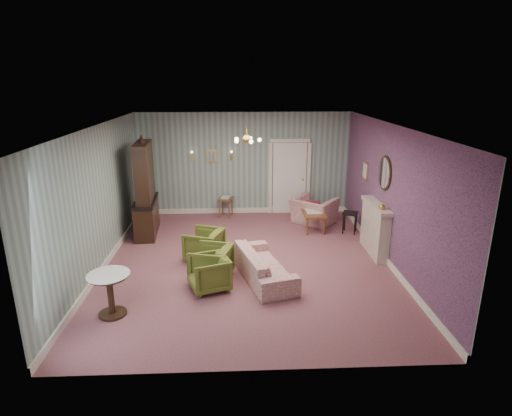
{
  "coord_description": "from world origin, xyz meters",
  "views": [
    {
      "loc": [
        -0.2,
        -8.3,
        3.81
      ],
      "look_at": [
        0.2,
        0.4,
        1.1
      ],
      "focal_mm": 29.56,
      "sensor_mm": 36.0,
      "label": 1
    }
  ],
  "objects_px": {
    "side_table_black": "(350,223)",
    "olive_chair_b": "(211,261)",
    "olive_chair_a": "(209,271)",
    "sofa_chintz": "(263,260)",
    "fireplace": "(375,229)",
    "pedestal_table": "(111,294)",
    "dresser": "(144,187)",
    "olive_chair_c": "(204,243)",
    "wingback_chair": "(314,206)",
    "coffee_table": "(313,220)"
  },
  "relations": [
    {
      "from": "olive_chair_c",
      "to": "pedestal_table",
      "type": "height_order",
      "value": "pedestal_table"
    },
    {
      "from": "olive_chair_a",
      "to": "wingback_chair",
      "type": "distance_m",
      "value": 4.49
    },
    {
      "from": "fireplace",
      "to": "pedestal_table",
      "type": "bearing_deg",
      "value": -155.31
    },
    {
      "from": "olive_chair_b",
      "to": "side_table_black",
      "type": "height_order",
      "value": "olive_chair_b"
    },
    {
      "from": "olive_chair_a",
      "to": "dresser",
      "type": "bearing_deg",
      "value": -169.56
    },
    {
      "from": "olive_chair_a",
      "to": "fireplace",
      "type": "xyz_separation_m",
      "value": [
        3.61,
        1.55,
        0.22
      ]
    },
    {
      "from": "olive_chair_c",
      "to": "side_table_black",
      "type": "relative_size",
      "value": 1.36
    },
    {
      "from": "olive_chair_a",
      "to": "olive_chair_c",
      "type": "height_order",
      "value": "olive_chair_c"
    },
    {
      "from": "olive_chair_a",
      "to": "sofa_chintz",
      "type": "xyz_separation_m",
      "value": [
        1.05,
        0.41,
        0.03
      ]
    },
    {
      "from": "coffee_table",
      "to": "wingback_chair",
      "type": "bearing_deg",
      "value": 78.31
    },
    {
      "from": "wingback_chair",
      "to": "fireplace",
      "type": "bearing_deg",
      "value": 155.02
    },
    {
      "from": "side_table_black",
      "to": "olive_chair_b",
      "type": "bearing_deg",
      "value": -144.56
    },
    {
      "from": "wingback_chair",
      "to": "side_table_black",
      "type": "distance_m",
      "value": 1.14
    },
    {
      "from": "olive_chair_b",
      "to": "fireplace",
      "type": "relative_size",
      "value": 0.53
    },
    {
      "from": "sofa_chintz",
      "to": "side_table_black",
      "type": "distance_m",
      "value": 3.39
    },
    {
      "from": "olive_chair_a",
      "to": "dresser",
      "type": "relative_size",
      "value": 0.29
    },
    {
      "from": "olive_chair_b",
      "to": "wingback_chair",
      "type": "bearing_deg",
      "value": 156.4
    },
    {
      "from": "fireplace",
      "to": "olive_chair_a",
      "type": "bearing_deg",
      "value": -156.8
    },
    {
      "from": "olive_chair_c",
      "to": "dresser",
      "type": "distance_m",
      "value": 2.41
    },
    {
      "from": "sofa_chintz",
      "to": "wingback_chair",
      "type": "xyz_separation_m",
      "value": [
        1.57,
        3.24,
        0.09
      ]
    },
    {
      "from": "olive_chair_b",
      "to": "fireplace",
      "type": "bearing_deg",
      "value": 122.51
    },
    {
      "from": "sofa_chintz",
      "to": "coffee_table",
      "type": "relative_size",
      "value": 2.02
    },
    {
      "from": "dresser",
      "to": "coffee_table",
      "type": "height_order",
      "value": "dresser"
    },
    {
      "from": "wingback_chair",
      "to": "olive_chair_c",
      "type": "bearing_deg",
      "value": 78.52
    },
    {
      "from": "dresser",
      "to": "coffee_table",
      "type": "relative_size",
      "value": 2.54
    },
    {
      "from": "sofa_chintz",
      "to": "pedestal_table",
      "type": "bearing_deg",
      "value": 99.5
    },
    {
      "from": "olive_chair_b",
      "to": "fireplace",
      "type": "height_order",
      "value": "fireplace"
    },
    {
      "from": "olive_chair_c",
      "to": "coffee_table",
      "type": "bearing_deg",
      "value": 143.52
    },
    {
      "from": "pedestal_table",
      "to": "side_table_black",
      "type": "bearing_deg",
      "value": 36.49
    },
    {
      "from": "fireplace",
      "to": "coffee_table",
      "type": "xyz_separation_m",
      "value": [
        -1.1,
        1.6,
        -0.33
      ]
    },
    {
      "from": "olive_chair_b",
      "to": "sofa_chintz",
      "type": "distance_m",
      "value": 1.02
    },
    {
      "from": "olive_chair_c",
      "to": "dresser",
      "type": "relative_size",
      "value": 0.3
    },
    {
      "from": "olive_chair_b",
      "to": "coffee_table",
      "type": "bearing_deg",
      "value": 152.79
    },
    {
      "from": "olive_chair_b",
      "to": "side_table_black",
      "type": "bearing_deg",
      "value": 140.75
    },
    {
      "from": "olive_chair_a",
      "to": "side_table_black",
      "type": "bearing_deg",
      "value": 110.34
    },
    {
      "from": "fireplace",
      "to": "side_table_black",
      "type": "relative_size",
      "value": 2.57
    },
    {
      "from": "fireplace",
      "to": "olive_chair_c",
      "type": "bearing_deg",
      "value": -177.53
    },
    {
      "from": "olive_chair_a",
      "to": "sofa_chintz",
      "type": "relative_size",
      "value": 0.36
    },
    {
      "from": "olive_chair_b",
      "to": "pedestal_table",
      "type": "bearing_deg",
      "value": -36.06
    },
    {
      "from": "side_table_black",
      "to": "pedestal_table",
      "type": "xyz_separation_m",
      "value": [
        -4.97,
        -3.67,
        0.11
      ]
    },
    {
      "from": "coffee_table",
      "to": "olive_chair_b",
      "type": "bearing_deg",
      "value": -132.52
    },
    {
      "from": "olive_chair_a",
      "to": "fireplace",
      "type": "height_order",
      "value": "fireplace"
    },
    {
      "from": "olive_chair_b",
      "to": "fireplace",
      "type": "distance_m",
      "value": 3.76
    },
    {
      "from": "dresser",
      "to": "olive_chair_b",
      "type": "bearing_deg",
      "value": -60.49
    },
    {
      "from": "olive_chair_b",
      "to": "side_table_black",
      "type": "xyz_separation_m",
      "value": [
        3.38,
        2.4,
        -0.1
      ]
    },
    {
      "from": "coffee_table",
      "to": "side_table_black",
      "type": "bearing_deg",
      "value": -19.23
    },
    {
      "from": "fireplace",
      "to": "pedestal_table",
      "type": "relative_size",
      "value": 1.85
    },
    {
      "from": "olive_chair_b",
      "to": "olive_chair_c",
      "type": "relative_size",
      "value": 1.0
    },
    {
      "from": "olive_chair_c",
      "to": "coffee_table",
      "type": "height_order",
      "value": "olive_chair_c"
    },
    {
      "from": "wingback_chair",
      "to": "dresser",
      "type": "bearing_deg",
      "value": 47.92
    }
  ]
}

